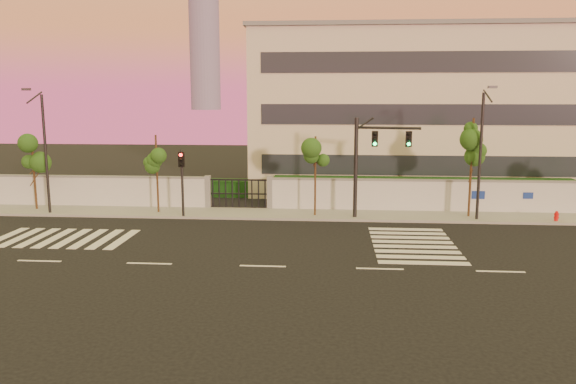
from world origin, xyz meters
name	(u,v)px	position (x,y,z in m)	size (l,w,h in m)	color
ground	(263,266)	(0.00, 0.00, 0.00)	(120.00, 120.00, 0.00)	black
sidewalk	(283,214)	(0.00, 10.50, 0.07)	(60.00, 3.00, 0.15)	gray
perimeter_wall	(287,194)	(0.10, 12.00, 1.07)	(60.00, 0.36, 2.20)	#BBBDC2
hedge_row	(306,191)	(1.17, 14.74, 0.82)	(41.00, 4.25, 1.80)	black
institutional_building	(410,110)	(9.00, 21.99, 6.16)	(24.40, 12.40, 12.25)	beige
road_markings	(240,243)	(-1.58, 3.76, 0.01)	(57.00, 7.62, 0.02)	silver
street_tree_b	(33,155)	(-15.78, 10.63, 3.56)	(1.64, 1.31, 4.84)	#382314
street_tree_c	(157,156)	(-7.74, 10.26, 3.62)	(1.46, 1.16, 4.92)	#382314
street_tree_d	(316,158)	(1.98, 10.10, 3.61)	(1.49, 1.19, 4.90)	#382314
street_tree_e	(473,145)	(11.16, 10.47, 4.40)	(1.64, 1.30, 5.98)	#382314
traffic_signal_main	(369,156)	(5.09, 9.72, 3.80)	(3.77, 0.94, 6.01)	black
traffic_signal_secondary	(182,175)	(-5.91, 9.16, 2.61)	(0.32, 0.32, 4.11)	black
streetlight_west	(44,148)	(-14.39, 9.40, 4.15)	(0.46, 1.85, 7.68)	black
streetlight_east	(481,150)	(11.41, 9.50, 4.21)	(0.46, 1.87, 7.78)	black
fire_hydrant	(556,217)	(15.87, 9.53, 0.36)	(0.28, 0.27, 0.72)	red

